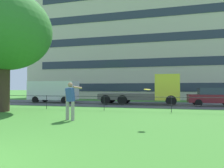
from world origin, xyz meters
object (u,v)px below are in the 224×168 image
at_px(panel_van_far_right, 54,91).
at_px(frisbee, 147,90).
at_px(tree_large_lawn, 1,28).
at_px(person_thrower, 70,100).
at_px(apartment_building_background, 139,46).
at_px(flatbed_truck_center, 150,91).
at_px(car_maroon_left, 212,97).

bearing_deg(panel_van_far_right, frisbee, -46.70).
xyz_separation_m(tree_large_lawn, person_thrower, (5.82, -2.03, -4.42)).
relative_size(tree_large_lawn, apartment_building_background, 0.24).
relative_size(person_thrower, flatbed_truck_center, 0.24).
height_order(frisbee, panel_van_far_right, panel_van_far_right).
height_order(car_maroon_left, apartment_building_background, apartment_building_background).
xyz_separation_m(flatbed_truck_center, apartment_building_background, (-2.63, 13.95, 7.20)).
xyz_separation_m(person_thrower, flatbed_truck_center, (3.09, 10.39, 0.25)).
bearing_deg(person_thrower, car_maroon_left, 50.65).
distance_m(person_thrower, car_maroon_left, 13.07).
distance_m(person_thrower, panel_van_far_right, 12.57).
relative_size(person_thrower, panel_van_far_right, 0.35).
height_order(tree_large_lawn, apartment_building_background, apartment_building_background).
xyz_separation_m(tree_large_lawn, panel_van_far_right, (-1.13, 8.44, -4.12)).
distance_m(frisbee, flatbed_truck_center, 11.19).
bearing_deg(person_thrower, frisbee, -12.01).
bearing_deg(apartment_building_background, tree_large_lawn, -105.70).
bearing_deg(tree_large_lawn, panel_van_far_right, 97.61).
xyz_separation_m(tree_large_lawn, apartment_building_background, (6.27, 22.31, 3.03)).
relative_size(person_thrower, car_maroon_left, 0.45).
height_order(person_thrower, panel_van_far_right, panel_van_far_right).
bearing_deg(car_maroon_left, frisbee, -113.02).
distance_m(flatbed_truck_center, car_maroon_left, 5.23).
distance_m(panel_van_far_right, car_maroon_left, 15.24).
relative_size(tree_large_lawn, frisbee, 21.30).
height_order(flatbed_truck_center, apartment_building_background, apartment_building_background).
xyz_separation_m(frisbee, panel_van_far_right, (-10.61, 11.25, -0.19)).
relative_size(tree_large_lawn, car_maroon_left, 2.02).
height_order(tree_large_lawn, frisbee, tree_large_lawn).
bearing_deg(tree_large_lawn, car_maroon_left, 29.79).
height_order(person_thrower, frisbee, person_thrower).
bearing_deg(apartment_building_background, flatbed_truck_center, -79.32).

